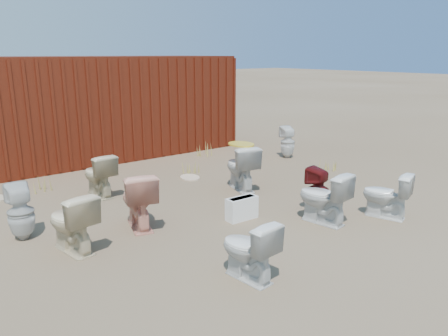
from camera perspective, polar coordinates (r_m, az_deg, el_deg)
ground at (r=7.26m, az=2.93°, el=-5.16°), size 100.00×100.00×0.00m
shipping_container at (r=11.35m, az=-14.58°, el=7.88°), size 6.00×2.40×2.40m
toilet_front_a at (r=4.95m, az=3.18°, el=-10.57°), size 0.47×0.74×0.72m
toilet_front_pink at (r=6.45m, az=-11.15°, el=-4.05°), size 0.68×0.93×0.84m
toilet_front_c at (r=6.66m, az=12.86°, el=-3.78°), size 0.55×0.83×0.79m
toilet_front_maroon at (r=7.11m, az=12.18°, el=-2.82°), size 0.38×0.38×0.73m
toilet_front_e at (r=7.17m, az=20.43°, el=-3.34°), size 0.60×0.79×0.72m
toilet_back_a at (r=6.54m, az=-25.02°, el=-5.24°), size 0.37×0.38×0.78m
toilet_back_beige_left at (r=5.90m, az=-19.33°, el=-6.71°), size 0.57×0.84×0.79m
toilet_back_beige_right at (r=8.03m, az=-16.06°, el=-0.88°), size 0.47×0.78×0.77m
toilet_back_yellowlid at (r=8.10m, az=2.23°, el=0.10°), size 0.69×0.93×0.85m
toilet_back_e at (r=10.70m, az=8.30°, el=3.36°), size 0.44×0.45×0.76m
yellow_lid at (r=8.00m, az=2.26°, el=3.13°), size 0.43×0.54×0.02m
loose_tank at (r=6.70m, az=2.35°, el=-5.29°), size 0.51×0.22×0.35m
loose_lid_near at (r=8.95m, az=-4.46°, el=-1.23°), size 0.46×0.56×0.02m
weed_clump_a at (r=8.72m, az=-22.94°, el=-1.93°), size 0.36×0.36×0.28m
weed_clump_b at (r=9.32m, az=-4.57°, el=0.28°), size 0.32×0.32×0.29m
weed_clump_c at (r=10.70m, az=3.34°, el=2.19°), size 0.36×0.36×0.29m
weed_clump_d at (r=9.61m, az=-15.67°, el=-0.00°), size 0.30×0.30×0.23m
weed_clump_e at (r=10.84m, az=-2.68°, el=2.40°), size 0.34×0.34×0.30m
weed_clump_f at (r=9.75m, az=13.49°, el=0.46°), size 0.28×0.28×0.26m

